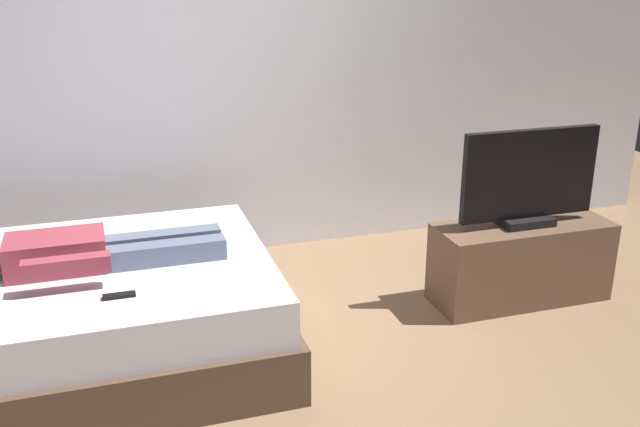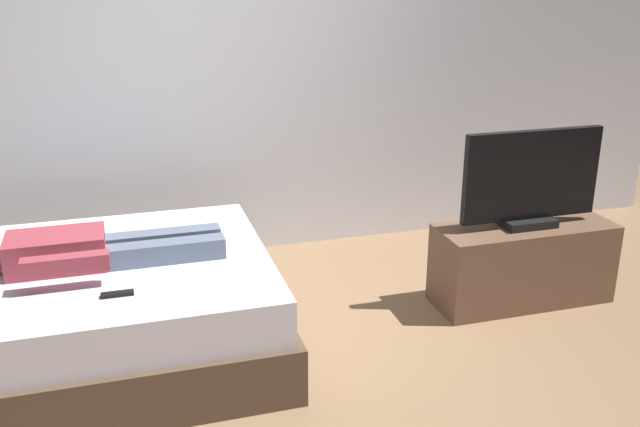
{
  "view_description": "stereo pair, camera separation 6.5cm",
  "coord_description": "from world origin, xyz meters",
  "px_view_note": "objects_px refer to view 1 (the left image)",
  "views": [
    {
      "loc": [
        -0.74,
        -3.05,
        2.0
      ],
      "look_at": [
        0.37,
        0.48,
        0.69
      ],
      "focal_mm": 39.68,
      "sensor_mm": 36.0,
      "label": 1
    },
    {
      "loc": [
        -0.68,
        -3.07,
        2.0
      ],
      "look_at": [
        0.37,
        0.48,
        0.69
      ],
      "focal_mm": 39.68,
      "sensor_mm": 36.0,
      "label": 2
    }
  ],
  "objects_px": {
    "person": "(83,253)",
    "remote": "(119,296)",
    "bed": "(85,315)",
    "tv": "(529,180)",
    "tv_stand": "(521,262)"
  },
  "relations": [
    {
      "from": "person",
      "to": "tv",
      "type": "xyz_separation_m",
      "value": [
        2.56,
        -0.03,
        0.16
      ]
    },
    {
      "from": "person",
      "to": "bed",
      "type": "bearing_deg",
      "value": 145.45
    },
    {
      "from": "remote",
      "to": "tv",
      "type": "relative_size",
      "value": 0.17
    },
    {
      "from": "person",
      "to": "tv_stand",
      "type": "height_order",
      "value": "person"
    },
    {
      "from": "tv_stand",
      "to": "tv",
      "type": "xyz_separation_m",
      "value": [
        0.0,
        -0.0,
        0.53
      ]
    },
    {
      "from": "tv_stand",
      "to": "tv",
      "type": "height_order",
      "value": "tv"
    },
    {
      "from": "person",
      "to": "remote",
      "type": "distance_m",
      "value": 0.44
    },
    {
      "from": "bed",
      "to": "tv",
      "type": "bearing_deg",
      "value": -1.2
    },
    {
      "from": "remote",
      "to": "bed",
      "type": "bearing_deg",
      "value": 112.97
    },
    {
      "from": "person",
      "to": "tv",
      "type": "height_order",
      "value": "tv"
    },
    {
      "from": "bed",
      "to": "tv",
      "type": "distance_m",
      "value": 2.64
    },
    {
      "from": "tv_stand",
      "to": "tv",
      "type": "bearing_deg",
      "value": -14.04
    },
    {
      "from": "remote",
      "to": "tv_stand",
      "type": "distance_m",
      "value": 2.45
    },
    {
      "from": "bed",
      "to": "person",
      "type": "xyz_separation_m",
      "value": [
        0.03,
        -0.02,
        0.36
      ]
    },
    {
      "from": "person",
      "to": "tv",
      "type": "relative_size",
      "value": 1.43
    }
  ]
}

